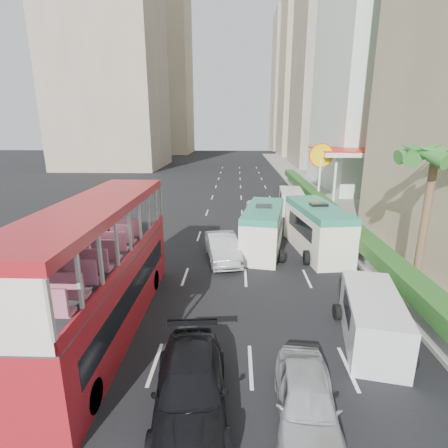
{
  "coord_description": "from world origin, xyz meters",
  "views": [
    {
      "loc": [
        -0.93,
        -11.87,
        7.71
      ],
      "look_at": [
        -1.5,
        4.0,
        3.2
      ],
      "focal_mm": 28.0,
      "sensor_mm": 36.0,
      "label": 1
    }
  ],
  "objects_px": {
    "minibus_far": "(317,229)",
    "palm_tree": "(425,222)",
    "car_silver_lane_a": "(222,260)",
    "panel_van_far": "(291,201)",
    "panel_van_near": "(372,319)",
    "shell_station": "(347,177)",
    "minibus_near": "(263,229)",
    "double_decker_bus": "(100,269)",
    "van_asset": "(262,216)",
    "car_silver_lane_b": "(305,422)",
    "car_black": "(191,409)"
  },
  "relations": [
    {
      "from": "minibus_far",
      "to": "palm_tree",
      "type": "relative_size",
      "value": 1.04
    },
    {
      "from": "car_silver_lane_a",
      "to": "minibus_far",
      "type": "distance_m",
      "value": 6.25
    },
    {
      "from": "panel_van_far",
      "to": "palm_tree",
      "type": "height_order",
      "value": "palm_tree"
    },
    {
      "from": "minibus_far",
      "to": "palm_tree",
      "type": "xyz_separation_m",
      "value": [
        3.69,
        -5.16,
        1.9
      ]
    },
    {
      "from": "car_silver_lane_a",
      "to": "panel_van_far",
      "type": "xyz_separation_m",
      "value": [
        5.86,
        12.58,
        0.97
      ]
    },
    {
      "from": "panel_van_near",
      "to": "shell_station",
      "type": "relative_size",
      "value": 0.56
    },
    {
      "from": "panel_van_near",
      "to": "minibus_near",
      "type": "bearing_deg",
      "value": 119.93
    },
    {
      "from": "double_decker_bus",
      "to": "minibus_far",
      "type": "bearing_deg",
      "value": 42.2
    },
    {
      "from": "van_asset",
      "to": "car_silver_lane_b",
      "type": "bearing_deg",
      "value": -98.76
    },
    {
      "from": "car_black",
      "to": "double_decker_bus",
      "type": "bearing_deg",
      "value": 129.36
    },
    {
      "from": "van_asset",
      "to": "minibus_far",
      "type": "xyz_separation_m",
      "value": [
        2.72,
        -8.9,
        1.48
      ]
    },
    {
      "from": "panel_van_far",
      "to": "shell_station",
      "type": "xyz_separation_m",
      "value": [
        5.86,
        2.98,
        1.78
      ]
    },
    {
      "from": "minibus_near",
      "to": "palm_tree",
      "type": "height_order",
      "value": "palm_tree"
    },
    {
      "from": "double_decker_bus",
      "to": "van_asset",
      "type": "distance_m",
      "value": 19.68
    },
    {
      "from": "panel_van_near",
      "to": "panel_van_far",
      "type": "height_order",
      "value": "panel_van_far"
    },
    {
      "from": "van_asset",
      "to": "panel_van_far",
      "type": "bearing_deg",
      "value": 27.66
    },
    {
      "from": "panel_van_far",
      "to": "shell_station",
      "type": "relative_size",
      "value": 0.61
    },
    {
      "from": "minibus_near",
      "to": "panel_van_near",
      "type": "bearing_deg",
      "value": -61.05
    },
    {
      "from": "car_black",
      "to": "palm_tree",
      "type": "relative_size",
      "value": 0.77
    },
    {
      "from": "panel_van_far",
      "to": "panel_van_near",
      "type": "bearing_deg",
      "value": -86.15
    },
    {
      "from": "car_silver_lane_a",
      "to": "palm_tree",
      "type": "relative_size",
      "value": 0.73
    },
    {
      "from": "car_black",
      "to": "minibus_far",
      "type": "height_order",
      "value": "minibus_far"
    },
    {
      "from": "car_black",
      "to": "panel_van_near",
      "type": "xyz_separation_m",
      "value": [
        6.2,
        3.49,
        0.9
      ]
    },
    {
      "from": "car_black",
      "to": "minibus_far",
      "type": "xyz_separation_m",
      "value": [
        6.25,
        13.04,
        1.48
      ]
    },
    {
      "from": "car_silver_lane_a",
      "to": "car_black",
      "type": "relative_size",
      "value": 0.95
    },
    {
      "from": "car_black",
      "to": "shell_station",
      "type": "distance_m",
      "value": 29.61
    },
    {
      "from": "car_black",
      "to": "minibus_far",
      "type": "distance_m",
      "value": 14.53
    },
    {
      "from": "car_silver_lane_a",
      "to": "palm_tree",
      "type": "distance_m",
      "value": 10.67
    },
    {
      "from": "car_silver_lane_a",
      "to": "van_asset",
      "type": "bearing_deg",
      "value": 62.67
    },
    {
      "from": "car_silver_lane_b",
      "to": "panel_van_far",
      "type": "height_order",
      "value": "panel_van_far"
    },
    {
      "from": "car_silver_lane_a",
      "to": "minibus_near",
      "type": "bearing_deg",
      "value": 25.21
    },
    {
      "from": "car_silver_lane_a",
      "to": "palm_tree",
      "type": "bearing_deg",
      "value": -30.96
    },
    {
      "from": "double_decker_bus",
      "to": "car_silver_lane_b",
      "type": "xyz_separation_m",
      "value": [
        6.98,
        -4.2,
        -2.53
      ]
    },
    {
      "from": "panel_van_far",
      "to": "palm_tree",
      "type": "bearing_deg",
      "value": -73.08
    },
    {
      "from": "minibus_near",
      "to": "panel_van_far",
      "type": "xyz_separation_m",
      "value": [
        3.36,
        10.74,
        -0.43
      ]
    },
    {
      "from": "shell_station",
      "to": "car_silver_lane_b",
      "type": "bearing_deg",
      "value": -108.35
    },
    {
      "from": "minibus_near",
      "to": "panel_van_near",
      "type": "distance_m",
      "value": 10.22
    },
    {
      "from": "panel_van_far",
      "to": "palm_tree",
      "type": "xyz_separation_m",
      "value": [
        3.66,
        -16.02,
        2.41
      ]
    },
    {
      "from": "minibus_far",
      "to": "panel_van_far",
      "type": "height_order",
      "value": "minibus_far"
    },
    {
      "from": "double_decker_bus",
      "to": "car_black",
      "type": "relative_size",
      "value": 2.22
    },
    {
      "from": "car_silver_lane_b",
      "to": "shell_station",
      "type": "distance_m",
      "value": 28.79
    },
    {
      "from": "minibus_near",
      "to": "shell_station",
      "type": "relative_size",
      "value": 0.79
    },
    {
      "from": "car_silver_lane_b",
      "to": "palm_tree",
      "type": "distance_m",
      "value": 11.19
    },
    {
      "from": "double_decker_bus",
      "to": "minibus_far",
      "type": "distance_m",
      "value": 13.68
    },
    {
      "from": "double_decker_bus",
      "to": "minibus_near",
      "type": "distance_m",
      "value": 11.55
    },
    {
      "from": "palm_tree",
      "to": "panel_van_near",
      "type": "bearing_deg",
      "value": -130.46
    },
    {
      "from": "van_asset",
      "to": "shell_station",
      "type": "relative_size",
      "value": 0.6
    },
    {
      "from": "van_asset",
      "to": "shell_station",
      "type": "distance_m",
      "value": 10.3
    },
    {
      "from": "car_silver_lane_a",
      "to": "van_asset",
      "type": "height_order",
      "value": "car_silver_lane_a"
    },
    {
      "from": "double_decker_bus",
      "to": "minibus_far",
      "type": "xyz_separation_m",
      "value": [
        10.11,
        9.16,
        -1.05
      ]
    }
  ]
}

